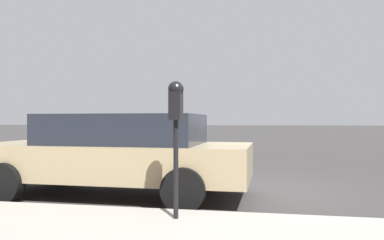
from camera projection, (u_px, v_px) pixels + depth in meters
The scene contains 3 objects.
ground_plane at pixel (239, 190), 6.97m from camera, with size 220.00×220.00×0.00m, color #3D3A3A.
parking_meter at pixel (176, 113), 4.47m from camera, with size 0.21×0.19×1.64m.
car_tan at pixel (117, 152), 6.46m from camera, with size 2.12×4.72×1.41m.
Camera 1 is at (-7.02, -0.40, 1.29)m, focal length 35.00 mm.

